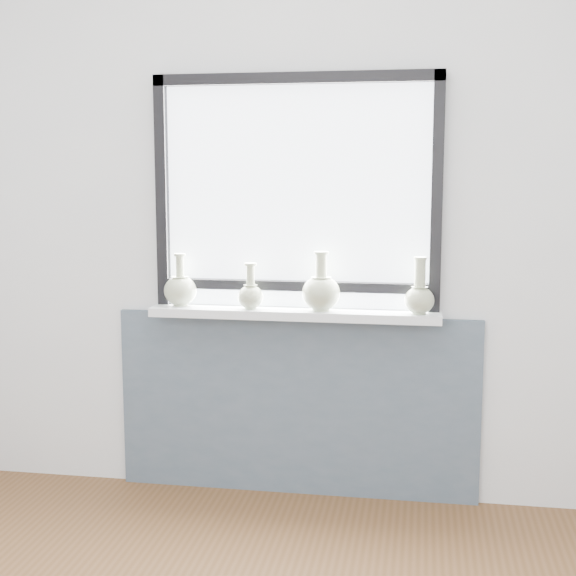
% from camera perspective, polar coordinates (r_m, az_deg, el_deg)
% --- Properties ---
extents(back_wall, '(3.60, 0.02, 2.60)m').
position_cam_1_polar(back_wall, '(3.68, 0.68, 4.90)').
color(back_wall, silver).
rests_on(back_wall, ground).
extents(apron_panel, '(1.70, 0.03, 0.86)m').
position_cam_1_polar(apron_panel, '(3.81, 0.59, -8.32)').
color(apron_panel, '#4D5868').
rests_on(apron_panel, ground).
extents(windowsill, '(1.32, 0.18, 0.04)m').
position_cam_1_polar(windowsill, '(3.63, 0.42, -1.82)').
color(windowsill, silver).
rests_on(windowsill, apron_panel).
extents(window, '(1.30, 0.06, 1.05)m').
position_cam_1_polar(window, '(3.64, 0.59, 7.08)').
color(window, black).
rests_on(window, windowsill).
extents(vase_a, '(0.15, 0.15, 0.24)m').
position_cam_1_polar(vase_a, '(3.75, -7.67, -0.06)').
color(vase_a, '#B6C19B').
rests_on(vase_a, windowsill).
extents(vase_b, '(0.12, 0.12, 0.21)m').
position_cam_1_polar(vase_b, '(3.63, -2.68, -0.44)').
color(vase_b, '#B6C19B').
rests_on(vase_b, windowsill).
extents(vase_c, '(0.17, 0.17, 0.27)m').
position_cam_1_polar(vase_c, '(3.58, 2.37, -0.20)').
color(vase_c, '#B6C19B').
rests_on(vase_c, windowsill).
extents(vase_d, '(0.13, 0.13, 0.25)m').
position_cam_1_polar(vase_d, '(3.54, 9.33, -0.57)').
color(vase_d, '#B6C19B').
rests_on(vase_d, windowsill).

